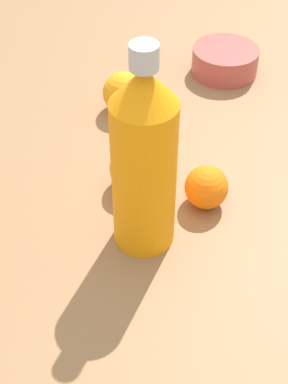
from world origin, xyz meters
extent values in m
plane|color=olive|center=(0.00, 0.00, 0.00)|extent=(2.40, 2.40, 0.00)
cylinder|color=orange|center=(0.05, -0.05, 0.11)|extent=(0.08, 0.08, 0.21)
cone|color=orange|center=(0.05, -0.05, 0.23)|extent=(0.08, 0.08, 0.04)
cylinder|color=#B2B7BF|center=(0.05, -0.05, 0.27)|extent=(0.03, 0.03, 0.03)
sphere|color=orange|center=(-0.22, -0.16, 0.04)|extent=(0.07, 0.07, 0.07)
sphere|color=orange|center=(-0.04, -0.09, 0.03)|extent=(0.07, 0.07, 0.07)
sphere|color=orange|center=(-0.03, 0.02, 0.03)|extent=(0.06, 0.06, 0.06)
cylinder|color=#B24C47|center=(-0.39, -0.01, 0.02)|extent=(0.12, 0.12, 0.05)
camera|label=1|loc=(0.55, 0.09, 0.57)|focal=53.40mm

